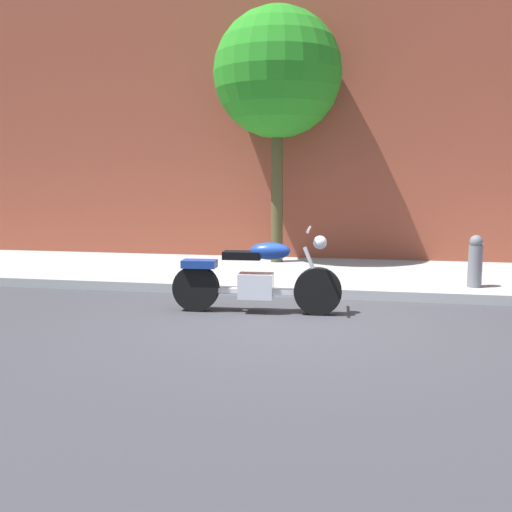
{
  "coord_description": "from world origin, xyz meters",
  "views": [
    {
      "loc": [
        0.87,
        -6.92,
        1.69
      ],
      "look_at": [
        -0.52,
        0.24,
        0.74
      ],
      "focal_mm": 40.68,
      "sensor_mm": 36.0,
      "label": 1
    }
  ],
  "objects": [
    {
      "name": "street_tree",
      "position": [
        -0.83,
        3.98,
        3.63
      ],
      "size": [
        2.38,
        2.38,
        4.84
      ],
      "color": "#484023",
      "rests_on": "ground"
    },
    {
      "name": "building_facade",
      "position": [
        0.0,
        4.92,
        4.42
      ],
      "size": [
        24.8,
        0.5,
        8.83
      ],
      "primitive_type": "cube",
      "color": "brown",
      "rests_on": "ground"
    },
    {
      "name": "fire_hydrant",
      "position": [
        2.42,
        1.89,
        0.46
      ],
      "size": [
        0.2,
        0.2,
        0.91
      ],
      "color": "slate",
      "rests_on": "ground"
    },
    {
      "name": "motorcycle",
      "position": [
        -0.52,
        0.25,
        0.44
      ],
      "size": [
        2.18,
        0.7,
        1.1
      ],
      "color": "black",
      "rests_on": "ground"
    },
    {
      "name": "ground_plane",
      "position": [
        0.0,
        0.0,
        0.0
      ],
      "size": [
        60.0,
        60.0,
        0.0
      ],
      "primitive_type": "plane",
      "color": "#38383D"
    },
    {
      "name": "sidewalk",
      "position": [
        0.0,
        2.98,
        0.07
      ],
      "size": [
        24.8,
        3.37,
        0.14
      ],
      "primitive_type": "cube",
      "color": "#A1A1A1",
      "rests_on": "ground"
    }
  ]
}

